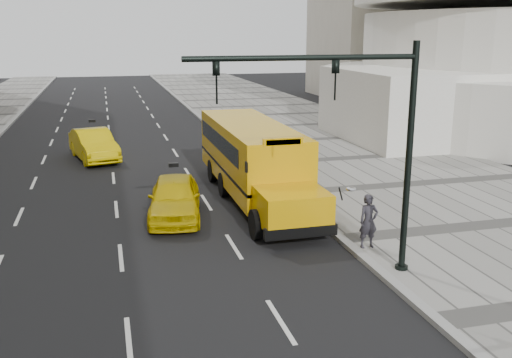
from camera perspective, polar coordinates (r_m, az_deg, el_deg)
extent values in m
plane|color=black|center=(22.61, -11.26, -2.78)|extent=(140.00, 140.00, 0.00)
cube|color=gray|center=(26.13, 15.97, -0.55)|extent=(12.00, 140.00, 0.15)
cube|color=gray|center=(23.67, 3.36, -1.54)|extent=(0.30, 140.00, 0.15)
cube|color=white|center=(36.71, 15.03, 7.11)|extent=(8.00, 10.00, 4.40)
cube|color=#DC9D05|center=(23.50, -0.58, 2.63)|extent=(2.50, 9.00, 2.45)
cube|color=#DC9D05|center=(18.56, 3.63, -2.80)|extent=(2.20, 2.00, 1.10)
cube|color=black|center=(17.94, 4.50, -5.28)|extent=(2.38, 0.25, 0.35)
cube|color=black|center=(23.61, -0.58, 1.38)|extent=(2.52, 9.00, 0.12)
cube|color=black|center=(19.23, 2.69, 1.38)|extent=(2.05, 0.10, 0.90)
cube|color=black|center=(23.88, -0.88, 3.98)|extent=(2.52, 7.50, 0.70)
cube|color=#DC9D05|center=(19.05, 2.73, 3.72)|extent=(1.40, 0.12, 0.28)
ellipsoid|color=silver|center=(17.63, 9.81, -1.21)|extent=(0.32, 0.32, 0.14)
cylinder|color=black|center=(17.78, 8.79, -1.70)|extent=(0.36, 0.47, 0.58)
cylinder|color=black|center=(18.70, 0.02, -4.56)|extent=(0.30, 1.00, 1.00)
cylinder|color=black|center=(19.38, 6.50, -3.97)|extent=(0.30, 1.00, 1.00)
cylinder|color=black|center=(23.55, -3.24, -0.56)|extent=(0.30, 1.00, 1.00)
cylinder|color=black|center=(24.09, 2.03, -0.20)|extent=(0.30, 1.00, 1.00)
cylinder|color=black|center=(25.93, -4.37, 0.83)|extent=(0.30, 1.00, 1.00)
cylinder|color=black|center=(26.42, 0.46, 1.13)|extent=(0.30, 1.00, 1.00)
imported|color=#D5B404|center=(20.94, -8.14, -1.84)|extent=(2.48, 4.74, 1.54)
imported|color=#D5B404|center=(31.43, -15.92, 3.31)|extent=(2.80, 5.17, 1.62)
imported|color=#2C2930|center=(17.82, 11.19, -4.16)|extent=(0.62, 0.41, 1.68)
cylinder|color=black|center=(15.81, 15.00, 1.55)|extent=(0.18, 0.18, 6.40)
cylinder|color=black|center=(16.74, 14.31, -8.76)|extent=(0.36, 0.36, 0.25)
cylinder|color=black|center=(14.18, 4.93, 11.99)|extent=(6.00, 0.14, 0.14)
imported|color=black|center=(14.50, 7.90, 9.79)|extent=(0.16, 0.20, 1.00)
imported|color=black|center=(13.63, -3.99, 9.59)|extent=(0.16, 0.20, 1.00)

